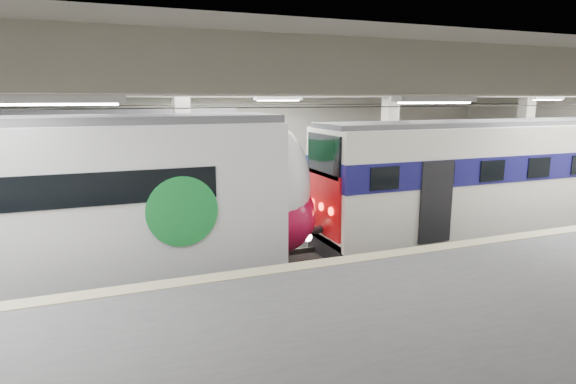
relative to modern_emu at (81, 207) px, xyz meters
name	(u,v)px	position (x,y,z in m)	size (l,w,h in m)	color
station_hall	(328,164)	(6.13, -1.74, 1.02)	(36.00, 24.00, 5.75)	black
modern_emu	(81,207)	(0.00, 0.00, 0.00)	(14.09, 2.91, 4.53)	white
older_rer	(483,178)	(13.08, 0.00, -0.02)	(12.62, 2.79, 4.20)	white
far_train	(27,174)	(-1.88, 5.50, 0.14)	(14.56, 3.67, 4.59)	white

